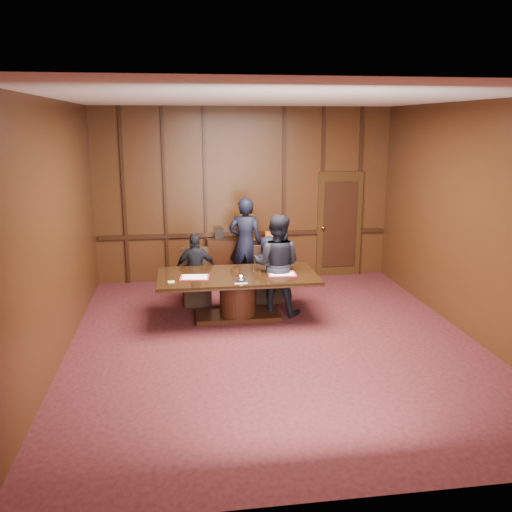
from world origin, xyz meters
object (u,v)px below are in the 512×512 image
(signatory_right, at_px, (268,269))
(conference_table, at_px, (238,289))
(witness_right, at_px, (277,265))
(witness_left, at_px, (246,244))
(signatory_left, at_px, (196,270))
(sideboard, at_px, (247,258))

(signatory_right, bearing_deg, conference_table, 62.97)
(conference_table, xyz_separation_m, witness_right, (0.68, 0.16, 0.35))
(witness_left, bearing_deg, witness_right, 120.39)
(signatory_left, distance_m, signatory_right, 1.30)
(conference_table, xyz_separation_m, witness_left, (0.34, 1.67, 0.39))
(sideboard, relative_size, signatory_right, 1.32)
(signatory_left, bearing_deg, sideboard, -126.96)
(conference_table, height_order, witness_right, witness_right)
(sideboard, xyz_separation_m, witness_right, (0.26, -2.00, 0.37))
(witness_left, xyz_separation_m, witness_right, (0.34, -1.50, -0.04))
(sideboard, relative_size, signatory_left, 1.24)
(witness_left, height_order, witness_right, witness_left)
(sideboard, distance_m, conference_table, 2.20)
(conference_table, height_order, witness_left, witness_left)
(signatory_left, relative_size, witness_right, 0.75)
(sideboard, bearing_deg, witness_right, -82.56)
(signatory_right, height_order, witness_right, witness_right)
(witness_right, bearing_deg, signatory_left, -3.23)
(signatory_left, bearing_deg, witness_right, 155.80)
(sideboard, bearing_deg, witness_left, -99.17)
(signatory_left, distance_m, witness_left, 1.34)
(witness_left, relative_size, witness_right, 1.05)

